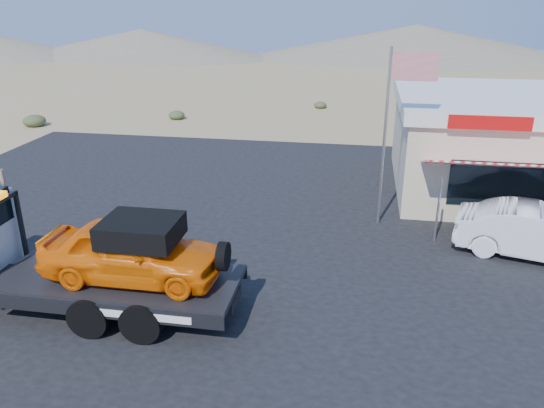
# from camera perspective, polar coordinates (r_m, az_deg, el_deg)

# --- Properties ---
(ground) EXTENTS (120.00, 120.00, 0.00)m
(ground) POSITION_cam_1_polar(r_m,az_deg,el_deg) (15.53, -6.18, -7.46)
(ground) COLOR #9C8659
(ground) RESTS_ON ground
(asphalt_lot) EXTENTS (32.00, 24.00, 0.02)m
(asphalt_lot) POSITION_cam_1_polar(r_m,az_deg,el_deg) (17.80, 2.65, -3.38)
(asphalt_lot) COLOR black
(asphalt_lot) RESTS_ON ground
(tow_truck) EXTENTS (8.53, 2.53, 2.85)m
(tow_truck) POSITION_cam_1_polar(r_m,az_deg,el_deg) (14.25, -22.10, -4.88)
(tow_truck) COLOR black
(tow_truck) RESTS_ON asphalt_lot
(white_sedan) EXTENTS (5.06, 2.82, 1.58)m
(white_sedan) POSITION_cam_1_polar(r_m,az_deg,el_deg) (17.94, 26.76, -2.80)
(white_sedan) COLOR silver
(white_sedan) RESTS_ON asphalt_lot
(jerky_store) EXTENTS (10.40, 9.97, 3.90)m
(jerky_store) POSITION_cam_1_polar(r_m,az_deg,el_deg) (23.62, 25.75, 5.89)
(jerky_store) COLOR beige
(jerky_store) RESTS_ON asphalt_lot
(flagpole) EXTENTS (1.55, 0.10, 6.00)m
(flagpole) POSITION_cam_1_polar(r_m,az_deg,el_deg) (17.95, 12.92, 8.99)
(flagpole) COLOR #99999E
(flagpole) RESTS_ON asphalt_lot
(distant_hills) EXTENTS (126.00, 48.00, 4.20)m
(distant_hills) POSITION_cam_1_polar(r_m,az_deg,el_deg) (69.76, -1.69, 16.87)
(distant_hills) COLOR #726B59
(distant_hills) RESTS_ON ground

